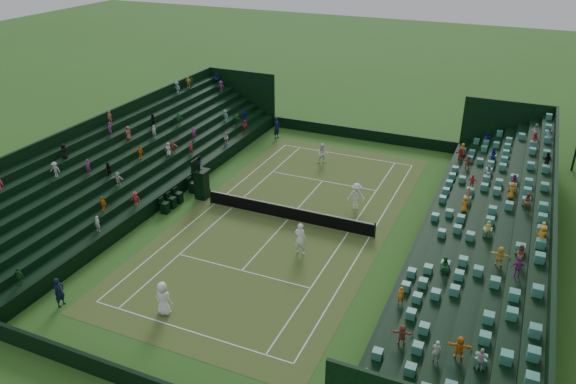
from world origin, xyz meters
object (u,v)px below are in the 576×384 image
object	(u,v)px
umpire_chair	(201,180)
player_near_east	(300,239)
player_far_west	(323,154)
player_far_east	(356,196)
player_near_west	(163,298)
tennis_net	(288,212)

from	to	relation	value
umpire_chair	player_near_east	size ratio (longest dim) A/B	1.58
player_far_west	player_far_east	size ratio (longest dim) A/B	0.90
player_near_west	player_far_west	distance (m)	20.75
tennis_net	player_near_east	distance (m)	4.14
tennis_net	umpire_chair	bearing A→B (deg)	176.26
player_near_east	player_far_east	xyz separation A→B (m)	(1.27, 6.69, -0.08)
tennis_net	player_near_east	world-z (taller)	player_near_east
tennis_net	player_near_west	bearing A→B (deg)	-98.86
player_near_west	player_far_east	bearing A→B (deg)	-112.04
tennis_net	player_near_east	xyz separation A→B (m)	(2.28, -3.43, 0.48)
tennis_net	umpire_chair	xyz separation A→B (m)	(-6.74, 0.44, 0.83)
player_near_west	player_far_east	xyz separation A→B (m)	(5.30, 14.50, 0.01)
player_near_west	player_far_west	xyz separation A→B (m)	(0.56, 20.74, -0.08)
tennis_net	umpire_chair	size ratio (longest dim) A/B	3.68
tennis_net	player_far_east	size ratio (longest dim) A/B	6.32
player_far_west	player_near_west	bearing A→B (deg)	-104.16
umpire_chair	player_near_east	bearing A→B (deg)	-23.22
player_far_west	player_far_east	world-z (taller)	player_far_east
umpire_chair	player_near_west	world-z (taller)	umpire_chair
tennis_net	player_far_west	distance (m)	9.59
umpire_chair	player_near_east	distance (m)	9.82
player_near_west	player_near_east	bearing A→B (deg)	-119.25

